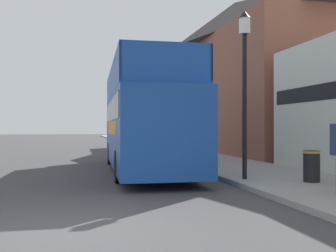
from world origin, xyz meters
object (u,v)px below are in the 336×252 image
tour_bus (144,124)px  lamp_post_nearest (245,63)px  lamp_post_second (169,93)px  litter_bin (312,165)px  parked_car_ahead_of_bus (135,145)px

tour_bus → lamp_post_nearest: bearing=-57.9°
lamp_post_nearest → lamp_post_second: bearing=89.9°
lamp_post_nearest → litter_bin: size_ratio=5.69×
lamp_post_second → parked_car_ahead_of_bus: bearing=137.3°
tour_bus → parked_car_ahead_of_bus: (0.70, 7.29, -1.09)m
parked_car_ahead_of_bus → litter_bin: size_ratio=4.97×
lamp_post_nearest → lamp_post_second: lamp_post_nearest is taller
parked_car_ahead_of_bus → tour_bus: bearing=-94.2°
tour_bus → litter_bin: 6.33m
lamp_post_second → litter_bin: size_ratio=5.65×
tour_bus → lamp_post_second: size_ratio=2.08×
litter_bin → lamp_post_second: bearing=98.0°
lamp_post_nearest → parked_car_ahead_of_bus: bearing=98.0°
lamp_post_second → litter_bin: bearing=-82.0°
tour_bus → litter_bin: size_ratio=11.75×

